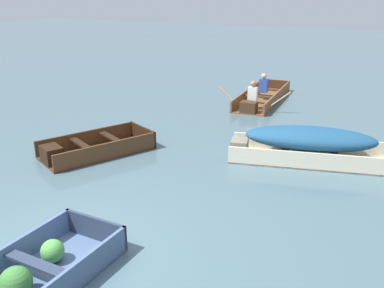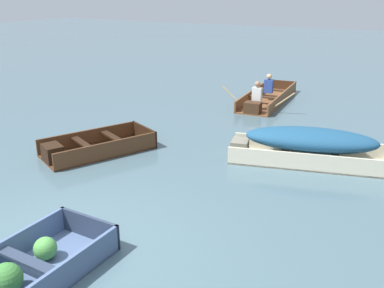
# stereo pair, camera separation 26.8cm
# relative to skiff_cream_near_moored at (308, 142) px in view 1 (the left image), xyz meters

# --- Properties ---
(ground_plane) EXTENTS (80.00, 80.00, 0.00)m
(ground_plane) POSITION_rel_skiff_cream_near_moored_xyz_m (-2.17, -5.08, -0.45)
(ground_plane) COLOR #47606B
(skiff_cream_near_moored) EXTENTS (3.51, 1.87, 0.77)m
(skiff_cream_near_moored) POSITION_rel_skiff_cream_near_moored_xyz_m (0.00, 0.00, 0.00)
(skiff_cream_near_moored) COLOR beige
(skiff_cream_near_moored) RESTS_ON ground
(skiff_dark_varnish_mid_moored) EXTENTS (2.03, 2.70, 0.40)m
(skiff_dark_varnish_mid_moored) POSITION_rel_skiff_cream_near_moored_xyz_m (-4.38, -1.85, -0.30)
(skiff_dark_varnish_mid_moored) COLOR #4C2D19
(skiff_dark_varnish_mid_moored) RESTS_ON ground
(rowboat_wooden_brown_with_crew) EXTENTS (2.30, 3.87, 0.92)m
(rowboat_wooden_brown_with_crew) POSITION_rel_skiff_cream_near_moored_xyz_m (-2.60, 4.50, -0.26)
(rowboat_wooden_brown_with_crew) COLOR brown
(rowboat_wooden_brown_with_crew) RESTS_ON ground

